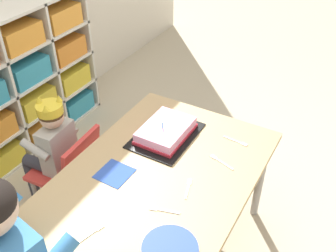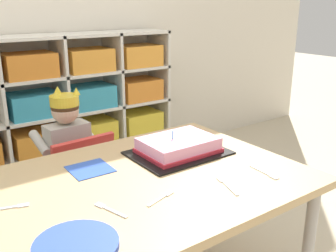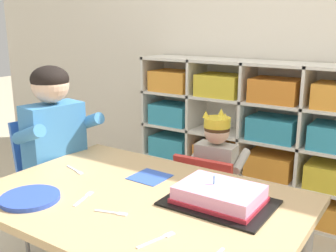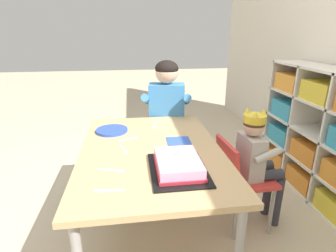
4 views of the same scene
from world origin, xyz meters
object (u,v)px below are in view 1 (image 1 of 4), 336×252
object	(u,v)px
birthday_cake_on_tray	(166,132)
fork_near_cake_tray	(163,210)
activity_table	(157,185)
fork_beside_plate_stack	(220,161)
paper_plate_stack	(170,249)
fork_by_napkin	(91,233)
child_with_crown	(52,144)
classroom_chair_blue	(71,169)
fork_near_child_seat	(237,141)
fork_scattered_mid_table	(188,187)

from	to	relation	value
birthday_cake_on_tray	fork_near_cake_tray	xyz separation A→B (m)	(-0.46, -0.25, -0.03)
activity_table	fork_beside_plate_stack	size ratio (longest dim) A/B	8.77
fork_beside_plate_stack	paper_plate_stack	bearing A→B (deg)	-69.05
birthday_cake_on_tray	fork_beside_plate_stack	bearing A→B (deg)	-97.32
paper_plate_stack	fork_by_napkin	xyz separation A→B (m)	(-0.09, 0.32, -0.01)
child_with_crown	fork_near_cake_tray	distance (m)	0.85
activity_table	classroom_chair_blue	world-z (taller)	classroom_chair_blue
fork_beside_plate_stack	fork_by_napkin	world-z (taller)	same
classroom_chair_blue	fork_near_cake_tray	bearing A→B (deg)	72.05
classroom_chair_blue	fork_near_child_seat	size ratio (longest dim) A/B	4.57
fork_near_child_seat	fork_by_napkin	size ratio (longest dim) A/B	1.02
activity_table	fork_near_child_seat	xyz separation A→B (m)	(0.44, -0.24, 0.06)
child_with_crown	birthday_cake_on_tray	distance (m)	0.66
classroom_chair_blue	paper_plate_stack	distance (m)	0.95
fork_beside_plate_stack	fork_by_napkin	bearing A→B (deg)	-95.71
child_with_crown	fork_by_napkin	world-z (taller)	child_with_crown
child_with_crown	paper_plate_stack	size ratio (longest dim) A/B	3.77
fork_near_child_seat	fork_near_cake_tray	world-z (taller)	same
paper_plate_stack	fork_beside_plate_stack	bearing A→B (deg)	3.61
fork_near_child_seat	fork_beside_plate_stack	size ratio (longest dim) A/B	0.98
paper_plate_stack	fork_scattered_mid_table	xyz separation A→B (m)	(0.34, 0.09, -0.01)
birthday_cake_on_tray	fork_beside_plate_stack	world-z (taller)	birthday_cake_on_tray
activity_table	classroom_chair_blue	xyz separation A→B (m)	(0.01, 0.59, -0.18)
fork_scattered_mid_table	birthday_cake_on_tray	bearing A→B (deg)	-152.12
fork_near_cake_tray	fork_scattered_mid_table	bearing A→B (deg)	63.30
birthday_cake_on_tray	fork_beside_plate_stack	size ratio (longest dim) A/B	2.78
classroom_chair_blue	paper_plate_stack	bearing A→B (deg)	64.14
child_with_crown	paper_plate_stack	world-z (taller)	child_with_crown
birthday_cake_on_tray	fork_near_child_seat	xyz separation A→B (m)	(0.15, -0.35, -0.03)
birthday_cake_on_tray	fork_by_napkin	world-z (taller)	birthday_cake_on_tray
child_with_crown	fork_near_child_seat	size ratio (longest dim) A/B	6.05
child_with_crown	fork_near_child_seat	distance (m)	1.03
birthday_cake_on_tray	fork_near_cake_tray	distance (m)	0.52
fork_near_child_seat	fork_beside_plate_stack	bearing A→B (deg)	90.10
classroom_chair_blue	fork_scattered_mid_table	world-z (taller)	classroom_chair_blue
fork_near_cake_tray	paper_plate_stack	bearing A→B (deg)	-67.50
child_with_crown	classroom_chair_blue	bearing A→B (deg)	89.64
child_with_crown	fork_by_napkin	xyz separation A→B (m)	(-0.42, -0.64, 0.09)
activity_table	classroom_chair_blue	bearing A→B (deg)	88.91
birthday_cake_on_tray	fork_near_cake_tray	world-z (taller)	birthday_cake_on_tray
activity_table	fork_beside_plate_stack	distance (m)	0.34
fork_beside_plate_stack	fork_scattered_mid_table	bearing A→B (deg)	-86.12
child_with_crown	fork_scattered_mid_table	world-z (taller)	child_with_crown
classroom_chair_blue	fork_near_cake_tray	size ratio (longest dim) A/B	4.79
activity_table	child_with_crown	bearing A→B (deg)	89.63
activity_table	fork_scattered_mid_table	distance (m)	0.17
fork_near_child_seat	fork_near_cake_tray	distance (m)	0.62
fork_scattered_mid_table	paper_plate_stack	bearing A→B (deg)	-1.75
classroom_chair_blue	birthday_cake_on_tray	size ratio (longest dim) A/B	1.62
child_with_crown	fork_scattered_mid_table	xyz separation A→B (m)	(0.00, -0.86, 0.09)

